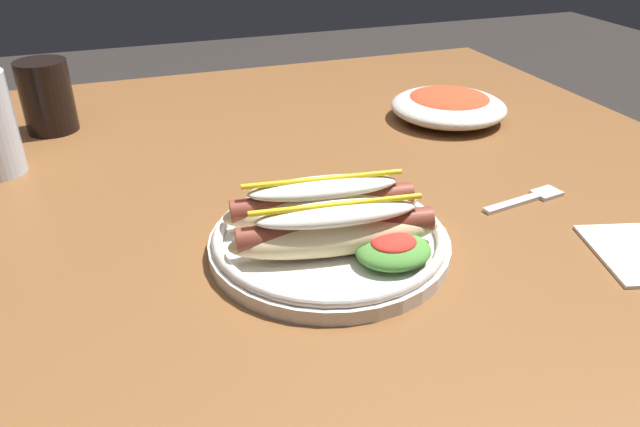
# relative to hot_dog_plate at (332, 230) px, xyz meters

# --- Properties ---
(dining_table) EXTENTS (1.36, 1.10, 0.74)m
(dining_table) POSITION_rel_hot_dog_plate_xyz_m (-0.06, 0.19, -0.11)
(dining_table) COLOR brown
(dining_table) RESTS_ON ground_plane
(hot_dog_plate) EXTENTS (0.26, 0.26, 0.08)m
(hot_dog_plate) POSITION_rel_hot_dog_plate_xyz_m (0.00, 0.00, 0.00)
(hot_dog_plate) COLOR silver
(hot_dog_plate) RESTS_ON dining_table
(fork) EXTENTS (0.12, 0.04, 0.00)m
(fork) POSITION_rel_hot_dog_plate_xyz_m (0.28, 0.03, -0.02)
(fork) COLOR silver
(fork) RESTS_ON dining_table
(soda_cup) EXTENTS (0.08, 0.08, 0.11)m
(soda_cup) POSITION_rel_hot_dog_plate_xyz_m (-0.30, 0.49, 0.03)
(soda_cup) COLOR black
(soda_cup) RESTS_ON dining_table
(side_bowl) EXTENTS (0.19, 0.19, 0.05)m
(side_bowl) POSITION_rel_hot_dog_plate_xyz_m (0.33, 0.32, -0.00)
(side_bowl) COLOR silver
(side_bowl) RESTS_ON dining_table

